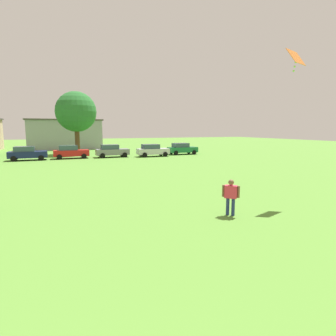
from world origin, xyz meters
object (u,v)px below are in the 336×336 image
Objects in this scene: parked_car_navy_0 at (27,153)px; parked_car_silver_3 at (152,150)px; parked_car_gray_2 at (112,151)px; parked_car_green_4 at (182,149)px; tree_far_right at (76,112)px; kite at (296,58)px; parked_car_red_1 at (71,152)px; adult_bystander at (231,194)px.

parked_car_silver_3 is at bearing -4.32° from parked_car_navy_0.
parked_car_gray_2 is 10.45m from parked_car_green_4.
parked_car_navy_0 is at bearing -133.62° from tree_far_right.
parked_car_navy_0 is 1.00× the size of parked_car_silver_3.
tree_far_right is at bearing 104.76° from kite.
kite is at bearing -91.46° from parked_car_silver_3.
parked_car_navy_0 is 4.98m from parked_car_red_1.
adult_bystander is 0.37× the size of parked_car_gray_2.
kite is 25.68m from parked_car_silver_3.
parked_car_green_4 is at bearing -24.18° from tree_far_right.
parked_car_red_1 is at bearing 142.36° from adult_bystander.
parked_car_navy_0 is 10.60m from tree_far_right.
tree_far_right reaches higher than parked_car_silver_3.
parked_car_gray_2 is at bearing -59.71° from tree_far_right.
adult_bystander is at bearing -79.12° from parked_car_red_1.
parked_car_silver_3 is at bearing -165.21° from parked_car_green_4.
parked_car_silver_3 is 5.28m from parked_car_green_4.
tree_far_right is (-3.98, 33.96, 5.29)m from adult_bystander.
adult_bystander is 26.70m from parked_car_silver_3.
parked_car_gray_2 reaches higher than adult_bystander.
adult_bystander is 29.41m from parked_car_green_4.
kite is 27.18m from parked_car_gray_2.
parked_car_green_4 is at bearing -0.33° from parked_car_red_1.
parked_car_red_1 is at bearing 3.04° from parked_car_navy_0.
parked_car_red_1 is (-5.31, 27.62, -0.09)m from adult_bystander.
parked_car_silver_3 is (15.52, -1.17, 0.00)m from parked_car_navy_0.
parked_car_navy_0 is 1.00× the size of parked_car_gray_2.
parked_car_navy_0 is 0.47× the size of tree_far_right.
parked_car_navy_0 and parked_car_gray_2 have the same top height.
parked_car_red_1 is (4.97, 0.26, 0.00)m from parked_car_navy_0.
parked_car_green_4 is (20.63, 0.17, 0.00)m from parked_car_navy_0.
kite is 0.31× the size of parked_car_gray_2.
tree_far_right is at bearing 46.38° from parked_car_navy_0.
parked_car_silver_3 is (10.55, -1.44, 0.00)m from parked_car_red_1.
parked_car_green_4 is (15.66, -0.09, 0.00)m from parked_car_red_1.
tree_far_right is (-8.59, 32.62, -1.11)m from kite.
parked_car_navy_0 is at bearing -176.96° from parked_car_red_1.
parked_car_gray_2 and parked_car_silver_3 have the same top height.
kite is 30.66m from parked_car_navy_0.
parked_car_red_1 is 1.00× the size of parked_car_silver_3.
parked_car_green_4 is at bearing 14.79° from parked_car_silver_3.
kite is at bearing 57.74° from adult_bystander.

